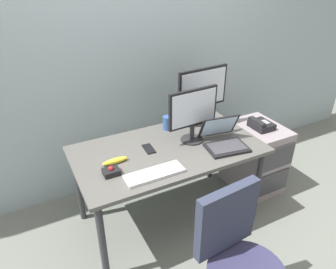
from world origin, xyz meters
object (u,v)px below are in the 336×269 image
monitor_main (203,92)px  coffee_mug (168,123)px  trackball_mouse (111,171)px  banana (115,161)px  file_cabinet (255,157)px  laptop (224,140)px  cell_phone (149,149)px  desk_phone (261,125)px  monitor_side (193,112)px  keyboard (155,173)px

monitor_main → coffee_mug: 0.40m
trackball_mouse → banana: trackball_mouse is taller
file_cabinet → laptop: size_ratio=1.79×
laptop → trackball_mouse: bearing=177.7°
trackball_mouse → cell_phone: (0.36, 0.17, -0.02)m
desk_phone → cell_phone: 1.09m
monitor_side → banana: monitor_side is taller
banana → monitor_main: bearing=16.6°
file_cabinet → monitor_side: 0.97m
keyboard → banana: 0.32m
file_cabinet → laptop: (-0.55, -0.19, 0.44)m
keyboard → coffee_mug: size_ratio=3.53×
banana → file_cabinet: bearing=1.6°
monitor_main → trackball_mouse: monitor_main is taller
monitor_side → laptop: (0.18, -0.18, -0.20)m
file_cabinet → monitor_main: bearing=155.4°
trackball_mouse → keyboard: bearing=-29.2°
keyboard → cell_phone: bearing=72.4°
trackball_mouse → desk_phone: bearing=5.4°
desk_phone → keyboard: size_ratio=0.49×
laptop → cell_phone: bearing=158.9°
file_cabinet → keyboard: size_ratio=1.59×
monitor_main → keyboard: monitor_main is taller
monitor_main → banana: size_ratio=2.62×
file_cabinet → keyboard: (-1.20, -0.30, 0.40)m
desk_phone → laptop: size_ratio=0.55×
file_cabinet → desk_phone: bearing=-116.8°
file_cabinet → monitor_main: (-0.49, 0.23, 0.68)m
desk_phone → trackball_mouse: bearing=-174.6°
desk_phone → cell_phone: bearing=178.0°
cell_phone → banana: size_ratio=0.75×
coffee_mug → banana: size_ratio=0.61×
trackball_mouse → coffee_mug: bearing=32.5°
monitor_main → cell_phone: 0.70m
file_cabinet → banana: banana is taller
coffee_mug → banana: bearing=-152.8°
laptop → coffee_mug: size_ratio=3.13×
trackball_mouse → banana: size_ratio=0.58×
monitor_side → laptop: size_ratio=1.20×
desk_phone → keyboard: bearing=-166.8°
desk_phone → keyboard: desk_phone is taller
keyboard → laptop: laptop is taller
coffee_mug → laptop: bearing=-59.7°
coffee_mug → banana: 0.65m
monitor_side → laptop: monitor_side is taller
trackball_mouse → coffee_mug: (0.64, 0.41, 0.04)m
keyboard → desk_phone: bearing=13.2°
laptop → banana: bearing=169.9°
laptop → banana: (-0.84, 0.15, -0.03)m
coffee_mug → monitor_side: bearing=-73.1°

